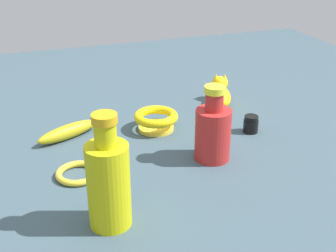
{
  "coord_description": "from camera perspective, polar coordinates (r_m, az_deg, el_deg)",
  "views": [
    {
      "loc": [
        0.92,
        -0.33,
        0.53
      ],
      "look_at": [
        0.0,
        0.0,
        0.06
      ],
      "focal_mm": 48.6,
      "sensor_mm": 36.0,
      "label": 1
    }
  ],
  "objects": [
    {
      "name": "ground",
      "position": [
        1.11,
        0.0,
        -2.96
      ],
      "size": [
        2.0,
        2.0,
        0.0
      ],
      "primitive_type": "plane",
      "color": "#384C56"
    },
    {
      "name": "bottle_tall",
      "position": [
        0.82,
        -7.49,
        -6.89
      ],
      "size": [
        0.08,
        0.08,
        0.22
      ],
      "color": "#BBB80F",
      "rests_on": "ground"
    },
    {
      "name": "banana",
      "position": [
        1.19,
        -12.41,
        -0.68
      ],
      "size": [
        0.11,
        0.17,
        0.04
      ],
      "primitive_type": "ellipsoid",
      "rotation": [
        0.0,
        0.0,
        2.0
      ],
      "color": "gold",
      "rests_on": "ground"
    },
    {
      "name": "bowl",
      "position": [
        1.2,
        -1.52,
        0.88
      ],
      "size": [
        0.12,
        0.12,
        0.05
      ],
      "color": "yellow",
      "rests_on": "ground"
    },
    {
      "name": "bottle_short",
      "position": [
        1.05,
        5.66,
        -0.59
      ],
      "size": [
        0.08,
        0.08,
        0.18
      ],
      "color": "#B02423",
      "rests_on": "ground"
    },
    {
      "name": "cat_figurine",
      "position": [
        1.37,
        6.65,
        4.05
      ],
      "size": [
        0.15,
        0.09,
        0.08
      ],
      "color": "yellow",
      "rests_on": "ground"
    },
    {
      "name": "nail_polish_jar",
      "position": [
        1.21,
        10.35,
        0.25
      ],
      "size": [
        0.04,
        0.04,
        0.05
      ],
      "color": "black",
      "rests_on": "ground"
    },
    {
      "name": "bangle",
      "position": [
        1.02,
        -11.23,
        -5.82
      ],
      "size": [
        0.1,
        0.1,
        0.01
      ],
      "primitive_type": "torus",
      "color": "yellow",
      "rests_on": "ground"
    }
  ]
}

